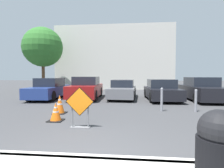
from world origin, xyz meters
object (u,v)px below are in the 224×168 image
Objects in this scene: road_closed_sign at (80,106)px; traffic_cone_nearest at (56,112)px; traffic_cone_second at (60,104)px; parked_car_fifth at (201,90)px; bollard_nearest at (162,99)px; parked_car_nearest at (50,89)px; parked_car_second at (86,88)px; trash_bin at (219,151)px; parked_car_third at (123,90)px; bollard_second at (196,100)px; parked_car_fourth at (161,90)px.

road_closed_sign reaches higher than traffic_cone_nearest.
parked_car_fifth reaches higher than traffic_cone_second.
bollard_nearest is at bearing 11.31° from traffic_cone_second.
parked_car_nearest is 10.53m from parked_car_fifth.
parked_car_second is 10.89m from trash_bin.
parked_car_third is 5.69m from bollard_second.
traffic_cone_second is 4.60m from bollard_nearest.
road_closed_sign is at bearing 100.26° from parked_car_second.
trash_bin reaches higher than bollard_second.
trash_bin is at bearing -48.15° from road_closed_sign.
parked_car_fourth is (2.63, -0.64, 0.01)m from parked_car_third.
parked_car_third is at bearing -174.05° from parked_car_second.
parked_car_second is 0.95× the size of parked_car_fifth.
parked_car_nearest is 1.01× the size of parked_car_fifth.
parked_car_fifth is at bearing 65.71° from bollard_second.
parked_car_nearest is 4.60× the size of bollard_second.
traffic_cone_second reaches higher than traffic_cone_nearest.
parked_car_nearest is 4.34× the size of bollard_nearest.
bollard_nearest is (1.94, -4.51, -0.06)m from parked_car_third.
parked_car_nearest is 1.13× the size of parked_car_fourth.
parked_car_fourth is (7.90, -0.02, -0.04)m from parked_car_nearest.
parked_car_third is at bearing 71.64° from traffic_cone_nearest.
traffic_cone_nearest is 0.14× the size of parked_car_nearest.
parked_car_fifth is at bearing 39.44° from traffic_cone_nearest.
parked_car_fourth reaches higher than bollard_second.
traffic_cone_second is at bearing 129.73° from trash_bin.
bollard_nearest reaches higher than traffic_cone_second.
parked_car_second is at bearing 137.86° from bollard_nearest.
trash_bin reaches higher than traffic_cone_nearest.
bollard_second is at bearing 143.75° from parked_car_second.
road_closed_sign is 0.27× the size of parked_car_fifth.
parked_car_fourth is at bearing 174.98° from parked_car_second.
traffic_cone_nearest is 5.34m from trash_bin.
traffic_cone_nearest is 7.03m from parked_car_third.
trash_bin is 6.19m from bollard_second.
parked_car_third is at bearing 113.30° from bollard_nearest.
parked_car_second reaches higher than bollard_second.
bollard_nearest is at bearing 148.79° from parked_car_nearest.
bollard_nearest is at bearing 117.00° from parked_car_third.
traffic_cone_second is at bearing 105.88° from traffic_cone_nearest.
traffic_cone_nearest is 4.69m from bollard_nearest.
traffic_cone_nearest is 0.16× the size of parked_car_fourth.
traffic_cone_nearest is at bearing -152.64° from bollard_nearest.
parked_car_fifth reaches higher than parked_car_third.
parked_car_fourth is at bearing 176.98° from parked_car_nearest.
parked_car_nearest reaches higher than parked_car_fourth.
traffic_cone_second is 0.17× the size of parked_car_fifth.
parked_car_second is at bearing 112.79° from trash_bin.
parked_car_fifth reaches higher than parked_car_fourth.
parked_car_nearest is at bearing 155.98° from bollard_second.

